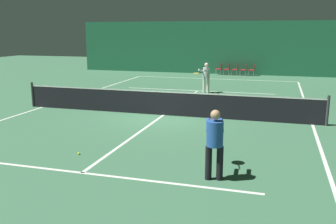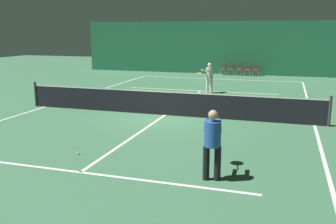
# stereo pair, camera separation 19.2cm
# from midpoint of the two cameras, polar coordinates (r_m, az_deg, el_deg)

# --- Properties ---
(ground_plane) EXTENTS (60.00, 60.00, 0.00)m
(ground_plane) POSITION_cam_midpoint_polar(r_m,az_deg,el_deg) (14.69, -0.07, -0.47)
(ground_plane) COLOR #386647
(backdrop_curtain) EXTENTS (23.00, 0.12, 3.98)m
(backdrop_curtain) POSITION_cam_midpoint_polar(r_m,az_deg,el_deg) (29.16, 9.10, 9.63)
(backdrop_curtain) COLOR #1E5B3D
(backdrop_curtain) RESTS_ON ground
(court_line_baseline_far) EXTENTS (11.00, 0.10, 0.00)m
(court_line_baseline_far) POSITION_cam_midpoint_polar(r_m,az_deg,el_deg) (26.12, 7.88, 5.00)
(court_line_baseline_far) COLOR silver
(court_line_baseline_far) RESTS_ON ground
(court_line_service_far) EXTENTS (8.25, 0.10, 0.00)m
(court_line_service_far) POSITION_cam_midpoint_polar(r_m,az_deg,el_deg) (20.77, 5.29, 3.23)
(court_line_service_far) COLOR silver
(court_line_service_far) RESTS_ON ground
(court_line_service_near) EXTENTS (8.25, 0.10, 0.00)m
(court_line_service_near) POSITION_cam_midpoint_polar(r_m,az_deg,el_deg) (9.05, -12.59, -8.95)
(court_line_service_near) COLOR silver
(court_line_service_near) RESTS_ON ground
(court_line_sideline_left) EXTENTS (0.10, 23.80, 0.00)m
(court_line_sideline_left) POSITION_cam_midpoint_polar(r_m,az_deg,el_deg) (17.14, -17.88, 0.78)
(court_line_sideline_left) COLOR silver
(court_line_sideline_left) RESTS_ON ground
(court_line_sideline_right) EXTENTS (0.10, 23.80, 0.00)m
(court_line_sideline_right) POSITION_cam_midpoint_polar(r_m,az_deg,el_deg) (14.08, 21.80, -1.91)
(court_line_sideline_right) COLOR silver
(court_line_sideline_right) RESTS_ON ground
(court_line_centre) EXTENTS (0.10, 12.80, 0.00)m
(court_line_centre) POSITION_cam_midpoint_polar(r_m,az_deg,el_deg) (14.69, -0.07, -0.46)
(court_line_centre) COLOR silver
(court_line_centre) RESTS_ON ground
(tennis_net) EXTENTS (12.00, 0.10, 1.07)m
(tennis_net) POSITION_cam_midpoint_polar(r_m,az_deg,el_deg) (14.58, -0.07, 1.49)
(tennis_net) COLOR black
(tennis_net) RESTS_ON ground
(player_near) EXTENTS (0.59, 1.35, 1.58)m
(player_near) POSITION_cam_midpoint_polar(r_m,az_deg,el_deg) (8.23, 7.46, -4.13)
(player_near) COLOR black
(player_near) RESTS_ON ground
(player_far) EXTENTS (0.80, 1.35, 1.60)m
(player_far) POSITION_cam_midpoint_polar(r_m,az_deg,el_deg) (20.01, 6.54, 5.55)
(player_far) COLOR beige
(player_far) RESTS_ON ground
(courtside_chair_0) EXTENTS (0.44, 0.44, 0.84)m
(courtside_chair_0) POSITION_cam_midpoint_polar(r_m,az_deg,el_deg) (28.73, 8.72, 6.59)
(courtside_chair_0) COLOR #99999E
(courtside_chair_0) RESTS_ON ground
(courtside_chair_1) EXTENTS (0.44, 0.44, 0.84)m
(courtside_chair_1) POSITION_cam_midpoint_polar(r_m,az_deg,el_deg) (28.64, 9.92, 6.54)
(courtside_chair_1) COLOR #99999E
(courtside_chair_1) RESTS_ON ground
(courtside_chair_2) EXTENTS (0.44, 0.44, 0.84)m
(courtside_chair_2) POSITION_cam_midpoint_polar(r_m,az_deg,el_deg) (28.57, 11.14, 6.47)
(courtside_chair_2) COLOR #99999E
(courtside_chair_2) RESTS_ON ground
(courtside_chair_3) EXTENTS (0.44, 0.44, 0.84)m
(courtside_chair_3) POSITION_cam_midpoint_polar(r_m,az_deg,el_deg) (28.51, 12.36, 6.41)
(courtside_chair_3) COLOR #99999E
(courtside_chair_3) RESTS_ON ground
(courtside_chair_4) EXTENTS (0.44, 0.44, 0.84)m
(courtside_chair_4) POSITION_cam_midpoint_polar(r_m,az_deg,el_deg) (28.46, 13.58, 6.34)
(courtside_chair_4) COLOR #99999E
(courtside_chair_4) RESTS_ON ground
(tennis_ball) EXTENTS (0.07, 0.07, 0.07)m
(tennis_ball) POSITION_cam_midpoint_polar(r_m,az_deg,el_deg) (10.32, -12.98, -6.12)
(tennis_ball) COLOR #D1DB33
(tennis_ball) RESTS_ON ground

